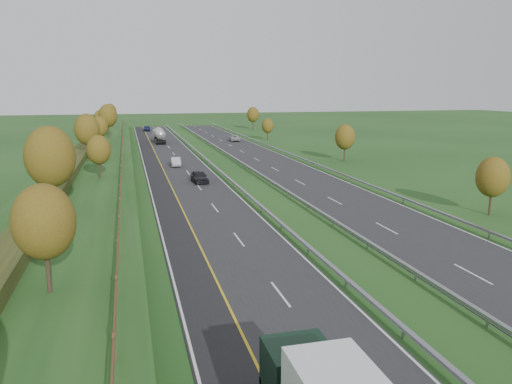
% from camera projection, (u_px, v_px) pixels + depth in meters
% --- Properties ---
extents(ground, '(400.00, 400.00, 0.00)m').
position_uv_depth(ground, '(236.00, 175.00, 74.67)').
color(ground, '#1C4318').
rests_on(ground, ground).
extents(near_carriageway, '(10.50, 200.00, 0.04)m').
position_uv_depth(near_carriageway, '(179.00, 172.00, 77.44)').
color(near_carriageway, '#232325').
rests_on(near_carriageway, ground).
extents(far_carriageway, '(10.50, 200.00, 0.04)m').
position_uv_depth(far_carriageway, '(281.00, 168.00, 81.49)').
color(far_carriageway, '#232325').
rests_on(far_carriageway, ground).
extents(hard_shoulder, '(3.00, 200.00, 0.04)m').
position_uv_depth(hard_shoulder, '(155.00, 173.00, 76.52)').
color(hard_shoulder, black).
rests_on(hard_shoulder, ground).
extents(lane_markings, '(26.75, 200.00, 0.01)m').
position_uv_depth(lane_markings, '(220.00, 170.00, 78.89)').
color(lane_markings, silver).
rests_on(lane_markings, near_carriageway).
extents(embankment_left, '(12.00, 200.00, 2.00)m').
position_uv_depth(embankment_left, '(91.00, 169.00, 74.06)').
color(embankment_left, '#1C4318').
rests_on(embankment_left, ground).
extents(hedge_left, '(2.20, 180.00, 1.10)m').
position_uv_depth(hedge_left, '(76.00, 159.00, 73.26)').
color(hedge_left, '#273214').
rests_on(hedge_left, embankment_left).
extents(fence_left, '(0.12, 189.06, 1.20)m').
position_uv_depth(fence_left, '(122.00, 157.00, 74.42)').
color(fence_left, '#422B19').
rests_on(fence_left, embankment_left).
extents(median_barrier_near, '(0.32, 200.00, 0.71)m').
position_uv_depth(median_barrier_near, '(215.00, 167.00, 78.72)').
color(median_barrier_near, gray).
rests_on(median_barrier_near, ground).
extents(median_barrier_far, '(0.32, 200.00, 0.71)m').
position_uv_depth(median_barrier_far, '(247.00, 166.00, 79.97)').
color(median_barrier_far, gray).
rests_on(median_barrier_far, ground).
extents(outer_barrier_far, '(0.32, 200.00, 0.71)m').
position_uv_depth(outer_barrier_far, '(314.00, 163.00, 82.79)').
color(outer_barrier_far, gray).
rests_on(outer_barrier_far, ground).
extents(trees_left, '(6.64, 164.30, 7.66)m').
position_uv_depth(trees_left, '(90.00, 135.00, 69.87)').
color(trees_left, '#2D2116').
rests_on(trees_left, embankment_left).
extents(trees_far, '(8.45, 118.60, 7.12)m').
position_uv_depth(trees_far, '(299.00, 128.00, 111.59)').
color(trees_far, '#2D2116').
rests_on(trees_far, ground).
extents(road_tanker, '(2.40, 11.22, 3.46)m').
position_uv_depth(road_tanker, '(159.00, 135.00, 120.43)').
color(road_tanker, silver).
rests_on(road_tanker, near_carriageway).
extents(car_dark_near, '(2.17, 4.86, 1.62)m').
position_uv_depth(car_dark_near, '(199.00, 177.00, 68.69)').
color(car_dark_near, black).
rests_on(car_dark_near, near_carriageway).
extents(car_silver_mid, '(1.74, 4.44, 1.44)m').
position_uv_depth(car_silver_mid, '(176.00, 162.00, 83.40)').
color(car_silver_mid, '#B4B5BA').
rests_on(car_silver_mid, near_carriageway).
extents(car_small_far, '(2.37, 5.15, 1.46)m').
position_uv_depth(car_small_far, '(147.00, 129.00, 153.48)').
color(car_small_far, '#171E48').
rests_on(car_small_far, near_carriageway).
extents(car_oncoming, '(2.97, 5.55, 1.48)m').
position_uv_depth(car_oncoming, '(235.00, 138.00, 123.60)').
color(car_oncoming, '#BDBCC1').
rests_on(car_oncoming, far_carriageway).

